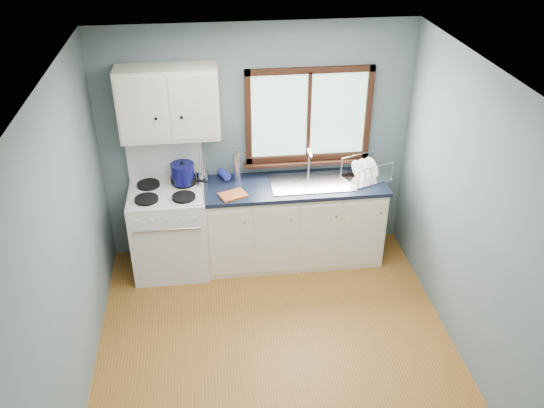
{
  "coord_description": "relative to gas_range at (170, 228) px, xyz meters",
  "views": [
    {
      "loc": [
        -0.51,
        -3.63,
        3.76
      ],
      "look_at": [
        0.05,
        0.9,
        1.05
      ],
      "focal_mm": 38.0,
      "sensor_mm": 36.0,
      "label": 1
    }
  ],
  "objects": [
    {
      "name": "dish_rack",
      "position": [
        2.06,
        0.05,
        0.49
      ],
      "size": [
        0.53,
        0.47,
        0.23
      ],
      "rotation": [
        0.0,
        0.0,
        0.36
      ],
      "color": "silver",
      "rests_on": "countertop"
    },
    {
      "name": "countertop",
      "position": [
        1.31,
        0.02,
        0.41
      ],
      "size": [
        1.89,
        0.64,
        0.04
      ],
      "primitive_type": "cube",
      "color": "black",
      "rests_on": "base_cabinets"
    },
    {
      "name": "wall_right",
      "position": [
        2.56,
        -1.47,
        0.76
      ],
      "size": [
        0.02,
        3.6,
        2.5
      ],
      "primitive_type": "cube",
      "color": "slate",
      "rests_on": "ground"
    },
    {
      "name": "utensil_crock",
      "position": [
        0.37,
        0.14,
        0.51
      ],
      "size": [
        0.13,
        0.13,
        0.39
      ],
      "rotation": [
        0.0,
        0.0,
        -0.09
      ],
      "color": "silver",
      "rests_on": "countertop"
    },
    {
      "name": "wall_back",
      "position": [
        0.95,
        0.34,
        0.76
      ],
      "size": [
        3.2,
        0.02,
        2.5
      ],
      "primitive_type": "cube",
      "color": "slate",
      "rests_on": "ground"
    },
    {
      "name": "window",
      "position": [
        1.48,
        0.3,
        0.98
      ],
      "size": [
        1.36,
        0.1,
        1.03
      ],
      "color": "#9EC6A8",
      "rests_on": "wall_back"
    },
    {
      "name": "thermos",
      "position": [
        0.73,
        0.18,
        0.58
      ],
      "size": [
        0.1,
        0.1,
        0.32
      ],
      "primitive_type": "cylinder",
      "rotation": [
        0.0,
        0.0,
        0.43
      ],
      "color": "silver",
      "rests_on": "countertop"
    },
    {
      "name": "gas_range",
      "position": [
        0.0,
        0.0,
        0.0
      ],
      "size": [
        0.76,
        0.69,
        1.36
      ],
      "color": "white",
      "rests_on": "floor"
    },
    {
      "name": "wall_left",
      "position": [
        -0.66,
        -1.47,
        0.76
      ],
      "size": [
        0.02,
        3.6,
        2.5
      ],
      "primitive_type": "cube",
      "color": "slate",
      "rests_on": "ground"
    },
    {
      "name": "ceiling",
      "position": [
        0.95,
        -1.47,
        2.02
      ],
      "size": [
        3.2,
        3.6,
        0.02
      ],
      "primitive_type": "cube",
      "color": "white",
      "rests_on": "wall_back"
    },
    {
      "name": "upper_cabinets",
      "position": [
        0.1,
        0.15,
        1.31
      ],
      "size": [
        0.95,
        0.35,
        0.7
      ],
      "color": "white",
      "rests_on": "wall_back"
    },
    {
      "name": "floor",
      "position": [
        0.95,
        -1.47,
        -0.5
      ],
      "size": [
        3.2,
        3.6,
        0.02
      ],
      "primitive_type": "cube",
      "color": "#9D6426",
      "rests_on": "ground"
    },
    {
      "name": "sink",
      "position": [
        1.49,
        0.02,
        0.37
      ],
      "size": [
        0.84,
        0.46,
        0.44
      ],
      "color": "silver",
      "rests_on": "countertop"
    },
    {
      "name": "dish_towel",
      "position": [
        0.66,
        -0.15,
        0.44
      ],
      "size": [
        0.31,
        0.26,
        0.02
      ],
      "primitive_type": "cube",
      "rotation": [
        0.0,
        0.0,
        0.37
      ],
      "color": "#C85B2A",
      "rests_on": "countertop"
    },
    {
      "name": "soap_bottle",
      "position": [
        0.63,
        0.15,
        0.55
      ],
      "size": [
        0.12,
        0.12,
        0.25
      ],
      "primitive_type": "imported",
      "rotation": [
        0.0,
        0.0,
        0.41
      ],
      "color": "#2930AE",
      "rests_on": "countertop"
    },
    {
      "name": "stockpot",
      "position": [
        0.18,
        0.12,
        0.57
      ],
      "size": [
        0.31,
        0.31,
        0.23
      ],
      "rotation": [
        0.0,
        0.0,
        0.37
      ],
      "color": "#0C0D4D",
      "rests_on": "gas_range"
    },
    {
      "name": "base_cabinets",
      "position": [
        1.31,
        0.02,
        -0.08
      ],
      "size": [
        1.85,
        0.6,
        0.88
      ],
      "color": "white",
      "rests_on": "floor"
    },
    {
      "name": "skillet",
      "position": [
        0.18,
        0.14,
        0.49
      ],
      "size": [
        0.41,
        0.34,
        0.05
      ],
      "rotation": [
        0.0,
        0.0,
        -0.39
      ],
      "color": "black",
      "rests_on": "gas_range"
    }
  ]
}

